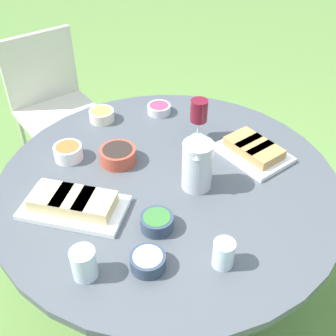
{
  "coord_description": "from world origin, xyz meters",
  "views": [
    {
      "loc": [
        1.24,
        0.19,
        1.79
      ],
      "look_at": [
        0.0,
        0.0,
        0.76
      ],
      "focal_mm": 45.0,
      "sensor_mm": 36.0,
      "label": 1
    }
  ],
  "objects_px": {
    "water_pitcher": "(197,165)",
    "wine_glass": "(199,112)",
    "dining_table": "(168,195)",
    "chair_near_left": "(52,99)"
  },
  "relations": [
    {
      "from": "dining_table",
      "to": "water_pitcher",
      "type": "distance_m",
      "value": 0.22
    },
    {
      "from": "chair_near_left",
      "to": "wine_glass",
      "type": "height_order",
      "value": "wine_glass"
    },
    {
      "from": "dining_table",
      "to": "chair_near_left",
      "type": "xyz_separation_m",
      "value": [
        -0.83,
        -0.82,
        -0.09
      ]
    },
    {
      "from": "water_pitcher",
      "to": "wine_glass",
      "type": "distance_m",
      "value": 0.33
    },
    {
      "from": "wine_glass",
      "to": "chair_near_left",
      "type": "bearing_deg",
      "value": -119.88
    },
    {
      "from": "water_pitcher",
      "to": "wine_glass",
      "type": "bearing_deg",
      "value": -175.57
    },
    {
      "from": "dining_table",
      "to": "water_pitcher",
      "type": "height_order",
      "value": "water_pitcher"
    },
    {
      "from": "chair_near_left",
      "to": "wine_glass",
      "type": "xyz_separation_m",
      "value": [
        0.52,
        0.91,
        0.31
      ]
    },
    {
      "from": "dining_table",
      "to": "wine_glass",
      "type": "bearing_deg",
      "value": 163.84
    },
    {
      "from": "chair_near_left",
      "to": "water_pitcher",
      "type": "xyz_separation_m",
      "value": [
        0.84,
        0.93,
        0.28
      ]
    }
  ]
}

